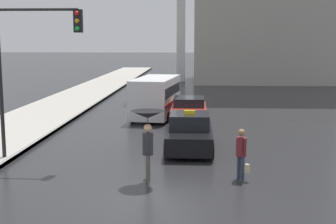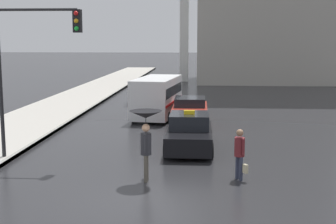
{
  "view_description": "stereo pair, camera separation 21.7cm",
  "coord_description": "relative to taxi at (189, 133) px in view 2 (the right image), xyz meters",
  "views": [
    {
      "loc": [
        1.55,
        -12.36,
        4.46
      ],
      "look_at": [
        0.4,
        7.3,
        1.4
      ],
      "focal_mm": 50.0,
      "sensor_mm": 36.0,
      "label": 1
    },
    {
      "loc": [
        1.76,
        -12.35,
        4.46
      ],
      "look_at": [
        0.4,
        7.3,
        1.4
      ],
      "focal_mm": 50.0,
      "sensor_mm": 36.0,
      "label": 2
    }
  ],
  "objects": [
    {
      "name": "taxi",
      "position": [
        0.0,
        0.0,
        0.0
      ],
      "size": [
        1.91,
        4.14,
        1.63
      ],
      "rotation": [
        0.0,
        0.0,
        3.14
      ],
      "color": "black",
      "rests_on": "ground_plane"
    },
    {
      "name": "ambulance_van",
      "position": [
        -2.04,
        7.88,
        0.61
      ],
      "size": [
        2.64,
        5.49,
        2.3
      ],
      "rotation": [
        0.0,
        0.0,
        3.02
      ],
      "color": "silver",
      "rests_on": "ground_plane"
    },
    {
      "name": "pedestrian_with_umbrella",
      "position": [
        -1.26,
        -4.42,
        1.12
      ],
      "size": [
        1.04,
        1.04,
        2.27
      ],
      "rotation": [
        0.0,
        0.0,
        1.55
      ],
      "color": "#4C473D",
      "rests_on": "ground_plane"
    },
    {
      "name": "traffic_light",
      "position": [
        -5.63,
        -2.25,
        3.33
      ],
      "size": [
        3.12,
        0.38,
        5.8
      ],
      "color": "black",
      "rests_on": "ground_plane"
    },
    {
      "name": "sedan_red",
      "position": [
        -0.11,
        5.64,
        0.01
      ],
      "size": [
        1.91,
        4.24,
        1.43
      ],
      "rotation": [
        0.0,
        0.0,
        3.14
      ],
      "color": "#A52D23",
      "rests_on": "ground_plane"
    },
    {
      "name": "pedestrian_man",
      "position": [
        1.71,
        -4.04,
        0.28
      ],
      "size": [
        0.49,
        0.56,
        1.65
      ],
      "rotation": [
        0.0,
        0.0,
        -1.08
      ],
      "color": "#2D3347",
      "rests_on": "ground_plane"
    },
    {
      "name": "ground_plane",
      "position": [
        -1.34,
        -6.35,
        -0.67
      ],
      "size": [
        300.0,
        300.0,
        0.0
      ],
      "primitive_type": "plane",
      "color": "#262628"
    }
  ]
}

